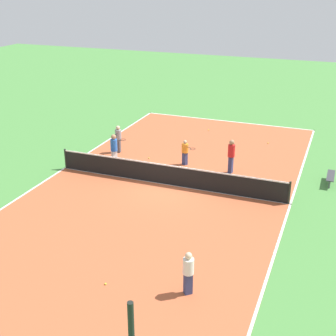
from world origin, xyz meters
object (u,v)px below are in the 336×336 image
at_px(player_near_blue, 114,148).
at_px(player_far_white, 188,271).
at_px(player_center_orange, 185,151).
at_px(tennis_net, 168,174).
at_px(player_coach_red, 231,154).
at_px(tennis_ball_left_sideline, 105,284).
at_px(tennis_ball_right_alley, 268,143).
at_px(tennis_ball_near_net, 149,158).
at_px(tennis_ball_far_baseline, 208,130).
at_px(bench, 331,176).
at_px(player_baseline_gray, 118,137).

bearing_deg(player_near_blue, player_far_white, -113.05).
bearing_deg(player_center_orange, tennis_net, -60.20).
distance_m(player_coach_red, tennis_ball_left_sideline, 11.01).
bearing_deg(tennis_ball_right_alley, tennis_ball_near_net, 40.65).
distance_m(tennis_net, tennis_ball_right_alley, 8.66).
distance_m(player_coach_red, tennis_ball_right_alley, 5.51).
height_order(tennis_ball_far_baseline, tennis_ball_near_net, same).
bearing_deg(player_center_orange, player_coach_red, 22.92).
distance_m(bench, player_coach_red, 5.01).
distance_m(tennis_net, player_far_white, 8.56).
bearing_deg(player_far_white, tennis_net, 73.02).
distance_m(player_far_white, tennis_ball_far_baseline, 17.38).
xyz_separation_m(tennis_ball_right_alley, tennis_ball_near_net, (5.81, 4.99, 0.00)).
bearing_deg(player_coach_red, player_center_orange, -87.33).
bearing_deg(bench, player_near_blue, -80.24).
relative_size(player_center_orange, tennis_ball_left_sideline, 20.54).
height_order(player_coach_red, tennis_ball_left_sideline, player_coach_red).
bearing_deg(tennis_ball_near_net, player_far_white, 119.28).
relative_size(player_baseline_gray, tennis_ball_right_alley, 23.52).
bearing_deg(tennis_net, player_center_orange, -88.13).
bearing_deg(player_coach_red, tennis_net, -36.56).
bearing_deg(bench, tennis_ball_far_baseline, -126.90).
relative_size(player_far_white, tennis_ball_near_net, 22.55).
bearing_deg(player_center_orange, player_baseline_gray, -157.83).
bearing_deg(tennis_ball_near_net, player_coach_red, 176.05).
xyz_separation_m(player_far_white, tennis_ball_right_alley, (0.14, -15.60, -0.83)).
height_order(tennis_ball_right_alley, tennis_ball_near_net, same).
bearing_deg(tennis_net, player_near_blue, -18.26).
height_order(player_baseline_gray, player_near_blue, player_near_blue).
height_order(player_coach_red, player_near_blue, player_near_blue).
bearing_deg(tennis_ball_far_baseline, player_far_white, 104.36).
relative_size(tennis_ball_left_sideline, tennis_ball_far_baseline, 1.00).
bearing_deg(tennis_ball_far_baseline, bench, 143.10).
distance_m(player_baseline_gray, tennis_ball_far_baseline, 7.00).
height_order(player_near_blue, tennis_ball_far_baseline, player_near_blue).
height_order(bench, tennis_ball_near_net, bench).
height_order(tennis_net, tennis_ball_right_alley, tennis_net).
bearing_deg(tennis_ball_right_alley, player_coach_red, 78.94).
bearing_deg(player_near_blue, tennis_net, -80.33).
relative_size(player_coach_red, tennis_ball_far_baseline, 26.62).
distance_m(bench, player_near_blue, 11.14).
distance_m(bench, tennis_ball_far_baseline, 10.09).
height_order(player_baseline_gray, player_center_orange, player_baseline_gray).
bearing_deg(player_coach_red, player_baseline_gray, -87.80).
bearing_deg(tennis_ball_near_net, tennis_ball_left_sideline, 106.18).
bearing_deg(player_far_white, bench, 28.30).
bearing_deg(player_far_white, player_near_blue, 86.57).
xyz_separation_m(bench, player_coach_red, (4.94, 0.48, 0.68)).
xyz_separation_m(tennis_net, player_far_white, (-3.68, 7.72, 0.31)).
distance_m(tennis_net, player_near_blue, 3.74).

